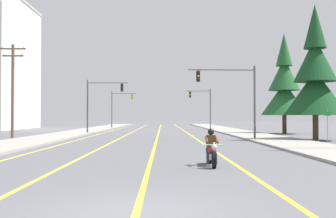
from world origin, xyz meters
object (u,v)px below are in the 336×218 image
(traffic_signal_mid_left, at_px, (119,104))
(conifer_tree_right_verge_near, at_px, (315,78))
(traffic_signal_near_left, at_px, (99,98))
(conifer_tree_right_verge_far, at_px, (284,88))
(traffic_signal_mid_right, at_px, (204,103))
(street_sign, at_px, (327,123))
(motorcycle_with_rider, at_px, (212,151))
(traffic_signal_near_right, at_px, (235,90))
(utility_pole_left_near, at_px, (13,87))

(traffic_signal_mid_left, height_order, conifer_tree_right_verge_near, conifer_tree_right_verge_near)
(traffic_signal_near_left, relative_size, traffic_signal_mid_left, 1.00)
(conifer_tree_right_verge_far, bearing_deg, traffic_signal_mid_right, 115.68)
(traffic_signal_mid_left, bearing_deg, street_sign, -64.46)
(motorcycle_with_rider, height_order, traffic_signal_near_right, traffic_signal_near_right)
(traffic_signal_mid_right, height_order, utility_pole_left_near, utility_pole_left_near)
(traffic_signal_near_left, xyz_separation_m, traffic_signal_mid_right, (13.55, 14.83, -0.07))
(traffic_signal_mid_right, xyz_separation_m, conifer_tree_right_verge_far, (7.60, -15.81, 1.22))
(traffic_signal_mid_right, relative_size, conifer_tree_right_verge_far, 0.54)
(motorcycle_with_rider, distance_m, conifer_tree_right_verge_far, 32.77)
(motorcycle_with_rider, bearing_deg, traffic_signal_mid_right, 84.68)
(motorcycle_with_rider, bearing_deg, conifer_tree_right_verge_near, 58.47)
(traffic_signal_near_left, xyz_separation_m, conifer_tree_right_verge_far, (21.15, -0.98, 1.16))
(traffic_signal_mid_left, relative_size, utility_pole_left_near, 0.72)
(traffic_signal_mid_left, xyz_separation_m, street_sign, (19.06, -39.90, -2.55))
(traffic_signal_mid_right, distance_m, utility_pole_left_near, 31.66)
(traffic_signal_mid_right, bearing_deg, traffic_signal_near_left, -132.42)
(traffic_signal_mid_left, xyz_separation_m, utility_pole_left_near, (-6.29, -31.15, 0.59))
(traffic_signal_near_left, xyz_separation_m, traffic_signal_mid_left, (-0.09, 21.38, -0.04))
(utility_pole_left_near, bearing_deg, street_sign, -19.03)
(conifer_tree_right_verge_near, bearing_deg, traffic_signal_near_right, 173.68)
(motorcycle_with_rider, height_order, traffic_signal_near_left, traffic_signal_near_left)
(utility_pole_left_near, height_order, conifer_tree_right_verge_far, conifer_tree_right_verge_far)
(traffic_signal_near_right, bearing_deg, traffic_signal_mid_right, 89.65)
(motorcycle_with_rider, xyz_separation_m, traffic_signal_near_left, (-9.27, 31.17, 3.50))
(motorcycle_with_rider, relative_size, conifer_tree_right_verge_near, 0.20)
(utility_pole_left_near, height_order, street_sign, utility_pole_left_near)
(utility_pole_left_near, bearing_deg, conifer_tree_right_verge_near, -9.00)
(utility_pole_left_near, relative_size, conifer_tree_right_verge_near, 0.76)
(motorcycle_with_rider, bearing_deg, traffic_signal_near_left, 106.56)
(traffic_signal_near_right, height_order, traffic_signal_mid_left, same)
(traffic_signal_near_right, relative_size, street_sign, 2.58)
(conifer_tree_right_verge_far, bearing_deg, street_sign, -97.07)
(traffic_signal_mid_right, height_order, conifer_tree_right_verge_near, conifer_tree_right_verge_near)
(motorcycle_with_rider, distance_m, conifer_tree_right_verge_near, 20.73)
(motorcycle_with_rider, relative_size, traffic_signal_near_right, 0.35)
(traffic_signal_mid_right, distance_m, traffic_signal_mid_left, 15.13)
(motorcycle_with_rider, height_order, conifer_tree_right_verge_far, conifer_tree_right_verge_far)
(traffic_signal_near_right, relative_size, conifer_tree_right_verge_far, 0.54)
(traffic_signal_near_left, height_order, utility_pole_left_near, utility_pole_left_near)
(traffic_signal_mid_left, bearing_deg, traffic_signal_near_left, -89.76)
(motorcycle_with_rider, xyz_separation_m, traffic_signal_near_right, (4.11, 17.96, 3.56))
(motorcycle_with_rider, distance_m, traffic_signal_near_right, 18.76)
(conifer_tree_right_verge_near, distance_m, street_sign, 5.92)
(conifer_tree_right_verge_near, relative_size, street_sign, 4.66)
(traffic_signal_mid_left, xyz_separation_m, conifer_tree_right_verge_far, (21.24, -22.36, 1.20))
(traffic_signal_mid_right, xyz_separation_m, traffic_signal_mid_left, (-13.64, 6.55, 0.02))
(traffic_signal_near_left, relative_size, conifer_tree_right_verge_far, 0.54)
(traffic_signal_near_right, bearing_deg, conifer_tree_right_verge_near, -6.32)
(utility_pole_left_near, xyz_separation_m, conifer_tree_right_verge_far, (27.53, 8.79, 0.61))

